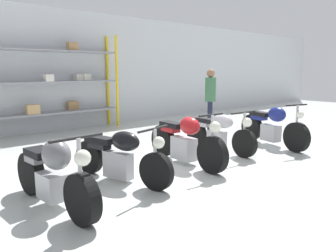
% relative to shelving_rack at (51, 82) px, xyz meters
% --- Properties ---
extents(ground_plane, '(30.00, 30.00, 0.00)m').
position_rel_shelving_rack_xyz_m(ground_plane, '(0.55, -4.80, -1.46)').
color(ground_plane, silver).
extents(back_wall, '(30.00, 0.08, 3.60)m').
position_rel_shelving_rack_xyz_m(back_wall, '(0.55, 0.37, 0.34)').
color(back_wall, silver).
rests_on(back_wall, ground_plane).
extents(shelving_rack, '(4.21, 0.63, 2.88)m').
position_rel_shelving_rack_xyz_m(shelving_rack, '(0.00, 0.00, 0.00)').
color(shelving_rack, yellow).
rests_on(shelving_rack, ground_plane).
extents(motorcycle_grey, '(0.68, 2.04, 1.06)m').
position_rel_shelving_rack_xyz_m(motorcycle_grey, '(-2.12, -5.16, -1.00)').
color(motorcycle_grey, black).
rests_on(motorcycle_grey, ground_plane).
extents(motorcycle_black, '(0.79, 2.03, 0.96)m').
position_rel_shelving_rack_xyz_m(motorcycle_black, '(-0.88, -4.84, -1.02)').
color(motorcycle_black, black).
rests_on(motorcycle_black, ground_plane).
extents(motorcycle_red, '(0.56, 2.15, 1.06)m').
position_rel_shelving_rack_xyz_m(motorcycle_red, '(0.62, -4.83, -1.01)').
color(motorcycle_red, black).
rests_on(motorcycle_red, ground_plane).
extents(motorcycle_silver, '(0.73, 2.08, 0.96)m').
position_rel_shelving_rack_xyz_m(motorcycle_silver, '(1.92, -4.59, -1.02)').
color(motorcycle_silver, black).
rests_on(motorcycle_silver, ground_plane).
extents(motorcycle_blue, '(0.82, 2.10, 1.06)m').
position_rel_shelving_rack_xyz_m(motorcycle_blue, '(3.32, -5.08, -0.99)').
color(motorcycle_blue, black).
rests_on(motorcycle_blue, ground_plane).
extents(person_browsing, '(0.45, 0.45, 1.83)m').
position_rel_shelving_rack_xyz_m(person_browsing, '(3.67, -2.78, -0.37)').
color(person_browsing, '#1E2338').
rests_on(person_browsing, ground_plane).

